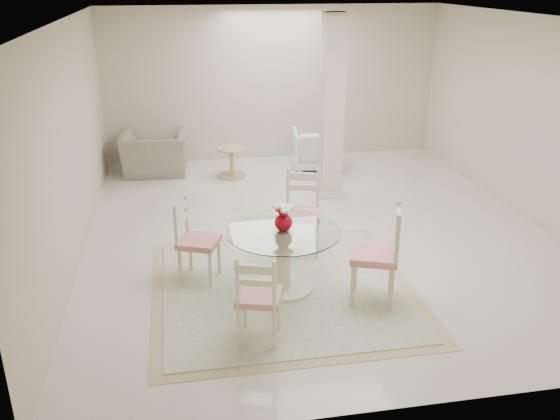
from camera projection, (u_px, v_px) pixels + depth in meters
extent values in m
plane|color=silver|center=(317.00, 231.00, 7.90)|extent=(7.00, 7.00, 0.00)
cube|color=beige|center=(273.00, 84.00, 10.59)|extent=(6.00, 0.02, 2.70)
cube|color=beige|center=(438.00, 252.00, 4.20)|extent=(6.00, 0.02, 2.70)
cube|color=beige|center=(70.00, 143.00, 6.90)|extent=(0.02, 7.00, 2.70)
cube|color=beige|center=(539.00, 122.00, 7.89)|extent=(0.02, 7.00, 2.70)
cube|color=white|center=(323.00, 19.00, 6.89)|extent=(6.00, 7.00, 0.02)
cube|color=beige|center=(332.00, 109.00, 8.67)|extent=(0.30, 0.30, 2.70)
cube|color=tan|center=(283.00, 289.00, 6.43)|extent=(2.80, 2.80, 0.01)
cube|color=beige|center=(283.00, 288.00, 6.42)|extent=(2.57, 2.57, 0.01)
cylinder|color=#F5EAC9|center=(283.00, 287.00, 6.42)|extent=(0.63, 0.63, 0.05)
cylinder|color=#F5EAC9|center=(283.00, 259.00, 6.29)|extent=(0.16, 0.16, 0.65)
cylinder|color=#F5EAC9|center=(283.00, 233.00, 6.18)|extent=(0.26, 0.26, 0.03)
cylinder|color=white|center=(283.00, 231.00, 6.17)|extent=(1.21, 1.21, 0.01)
ellipsoid|color=#A30515|center=(283.00, 223.00, 6.14)|extent=(0.19, 0.19, 0.18)
cylinder|color=#A30515|center=(283.00, 213.00, 6.09)|extent=(0.10, 0.10, 0.05)
cylinder|color=#A30515|center=(283.00, 209.00, 6.08)|extent=(0.17, 0.17, 0.02)
ellipsoid|color=silver|center=(283.00, 207.00, 6.07)|extent=(0.11, 0.11, 0.05)
ellipsoid|color=silver|center=(289.00, 207.00, 6.10)|extent=(0.11, 0.11, 0.05)
ellipsoid|color=silver|center=(278.00, 207.00, 6.09)|extent=(0.11, 0.11, 0.05)
ellipsoid|color=silver|center=(286.00, 211.00, 6.03)|extent=(0.11, 0.11, 0.05)
cylinder|color=beige|center=(355.00, 269.00, 6.33)|extent=(0.05, 0.05, 0.49)
cylinder|color=beige|center=(353.00, 287.00, 5.98)|extent=(0.05, 0.05, 0.49)
cylinder|color=beige|center=(391.00, 272.00, 6.27)|extent=(0.05, 0.05, 0.49)
cylinder|color=beige|center=(391.00, 290.00, 5.92)|extent=(0.05, 0.05, 0.49)
cube|color=red|center=(374.00, 255.00, 6.02)|extent=(0.60, 0.60, 0.07)
cube|color=beige|center=(398.00, 224.00, 5.85)|extent=(0.19, 0.41, 0.57)
cylinder|color=beige|center=(286.00, 241.00, 7.04)|extent=(0.04, 0.04, 0.47)
cylinder|color=beige|center=(316.00, 242.00, 7.01)|extent=(0.04, 0.04, 0.47)
cylinder|color=beige|center=(288.00, 228.00, 7.38)|extent=(0.04, 0.04, 0.47)
cylinder|color=beige|center=(317.00, 229.00, 7.35)|extent=(0.04, 0.04, 0.47)
cube|color=red|center=(302.00, 214.00, 7.10)|extent=(0.55, 0.55, 0.07)
cube|color=beige|center=(303.00, 182.00, 7.16)|extent=(0.40, 0.15, 0.55)
cylinder|color=beige|center=(210.00, 270.00, 6.38)|extent=(0.04, 0.04, 0.43)
cylinder|color=beige|center=(219.00, 257.00, 6.68)|extent=(0.04, 0.04, 0.43)
cylinder|color=beige|center=(180.00, 268.00, 6.44)|extent=(0.04, 0.04, 0.43)
cylinder|color=beige|center=(191.00, 254.00, 6.74)|extent=(0.04, 0.04, 0.43)
cube|color=red|center=(199.00, 242.00, 6.47)|extent=(0.53, 0.53, 0.07)
cube|color=beige|center=(181.00, 214.00, 6.38)|extent=(0.17, 0.36, 0.51)
cylinder|color=#F3EDC8|center=(279.00, 311.00, 5.63)|extent=(0.04, 0.04, 0.42)
cylinder|color=#F3EDC8|center=(245.00, 309.00, 5.66)|extent=(0.04, 0.04, 0.42)
cylinder|color=#F3EDC8|center=(275.00, 330.00, 5.33)|extent=(0.04, 0.04, 0.42)
cylinder|color=#F3EDC8|center=(239.00, 327.00, 5.36)|extent=(0.04, 0.04, 0.42)
cube|color=#B11B12|center=(259.00, 296.00, 5.40)|extent=(0.50, 0.50, 0.06)
cube|color=#F3EDC8|center=(256.00, 276.00, 5.12)|extent=(0.36, 0.14, 0.49)
imported|color=gray|center=(155.00, 154.00, 10.03)|extent=(1.14, 1.02, 0.70)
imported|color=white|center=(315.00, 149.00, 10.28)|extent=(0.85, 0.87, 0.70)
cylinder|color=tan|center=(232.00, 175.00, 10.01)|extent=(0.46, 0.46, 0.04)
cylinder|color=tan|center=(232.00, 162.00, 9.92)|extent=(0.07, 0.07, 0.44)
cylinder|color=tan|center=(231.00, 149.00, 9.83)|extent=(0.48, 0.48, 0.03)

